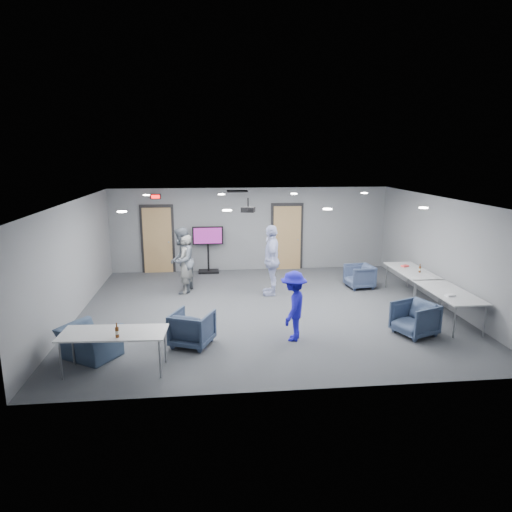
{
  "coord_description": "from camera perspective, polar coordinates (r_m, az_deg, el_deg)",
  "views": [
    {
      "loc": [
        -1.36,
        -10.66,
        3.76
      ],
      "look_at": [
        -0.17,
        0.68,
        1.2
      ],
      "focal_mm": 32.0,
      "sensor_mm": 36.0,
      "label": 1
    }
  ],
  "objects": [
    {
      "name": "chair_front_a",
      "position": [
        9.32,
        -7.98,
        -8.94
      ],
      "size": [
        0.99,
        1.0,
        0.7
      ],
      "primitive_type": "imported",
      "rotation": [
        0.0,
        0.0,
        2.74
      ],
      "color": "#34415A",
      "rests_on": "floor"
    },
    {
      "name": "door_right",
      "position": [
        15.08,
        3.89,
        2.34
      ],
      "size": [
        1.06,
        0.17,
        2.24
      ],
      "color": "black",
      "rests_on": "wall_back"
    },
    {
      "name": "chair_front_b",
      "position": [
        9.24,
        -20.08,
        -10.07
      ],
      "size": [
        1.27,
        1.23,
        0.63
      ],
      "primitive_type": "imported",
      "rotation": [
        0.0,
        0.0,
        2.56
      ],
      "color": "#384962",
      "rests_on": "floor"
    },
    {
      "name": "chair_right_c",
      "position": [
        10.29,
        19.23,
        -7.41
      ],
      "size": [
        1.01,
        1.0,
        0.71
      ],
      "primitive_type": "imported",
      "rotation": [
        0.0,
        0.0,
        -1.19
      ],
      "color": "#37455F",
      "rests_on": "floor"
    },
    {
      "name": "table_front_left",
      "position": [
        8.43,
        -17.36,
        -9.35
      ],
      "size": [
        1.86,
        0.86,
        0.73
      ],
      "rotation": [
        0.0,
        0.0,
        -0.05
      ],
      "color": "silver",
      "rests_on": "floor"
    },
    {
      "name": "floor",
      "position": [
        11.39,
        1.23,
        -6.63
      ],
      "size": [
        9.0,
        9.0,
        0.0
      ],
      "primitive_type": "plane",
      "color": "#34373C",
      "rests_on": "ground"
    },
    {
      "name": "wall_front",
      "position": [
        7.21,
        5.29,
        -6.92
      ],
      "size": [
        9.0,
        0.02,
        2.7
      ],
      "primitive_type": "cube",
      "color": "slate",
      "rests_on": "floor"
    },
    {
      "name": "wall_left",
      "position": [
        11.37,
        -21.86,
        -0.51
      ],
      "size": [
        0.02,
        8.0,
        2.7
      ],
      "primitive_type": "cube",
      "color": "slate",
      "rests_on": "floor"
    },
    {
      "name": "wall_right",
      "position": [
        12.4,
        22.36,
        0.49
      ],
      "size": [
        0.02,
        8.0,
        2.7
      ],
      "primitive_type": "cube",
      "color": "slate",
      "rests_on": "floor"
    },
    {
      "name": "exit_sign",
      "position": [
        14.75,
        -12.44,
        7.26
      ],
      "size": [
        0.32,
        0.08,
        0.16
      ],
      "color": "black",
      "rests_on": "wall_back"
    },
    {
      "name": "snack_box",
      "position": [
        13.17,
        18.12,
        -1.19
      ],
      "size": [
        0.23,
        0.19,
        0.04
      ],
      "primitive_type": "cube",
      "rotation": [
        0.0,
        0.0,
        0.4
      ],
      "color": "#E23839",
      "rests_on": "table_right_a"
    },
    {
      "name": "door_left",
      "position": [
        14.95,
        -12.18,
        1.99
      ],
      "size": [
        1.06,
        0.17,
        2.24
      ],
      "color": "black",
      "rests_on": "wall_back"
    },
    {
      "name": "chair_right_a",
      "position": [
        13.39,
        12.79,
        -2.49
      ],
      "size": [
        0.81,
        0.79,
        0.67
      ],
      "primitive_type": "imported",
      "rotation": [
        0.0,
        0.0,
        -1.45
      ],
      "color": "#394663",
      "rests_on": "floor"
    },
    {
      "name": "ceiling",
      "position": [
        10.8,
        1.3,
        7.02
      ],
      "size": [
        9.0,
        9.0,
        0.0
      ],
      "primitive_type": "plane",
      "rotation": [
        3.14,
        0.0,
        0.0
      ],
      "color": "white",
      "rests_on": "wall_back"
    },
    {
      "name": "tv_stand",
      "position": [
        14.7,
        -6.01,
        1.17
      ],
      "size": [
        0.98,
        0.47,
        1.5
      ],
      "color": "black",
      "rests_on": "floor"
    },
    {
      "name": "bottle_front",
      "position": [
        8.14,
        -16.97,
        -9.07
      ],
      "size": [
        0.07,
        0.07,
        0.26
      ],
      "color": "#572C0F",
      "rests_on": "table_front_left"
    },
    {
      "name": "downlights",
      "position": [
        10.8,
        1.29,
        6.94
      ],
      "size": [
        6.18,
        3.78,
        0.02
      ],
      "color": "white",
      "rests_on": "ceiling"
    },
    {
      "name": "bottle_right",
      "position": [
        12.65,
        19.79,
        -1.57
      ],
      "size": [
        0.06,
        0.06,
        0.23
      ],
      "color": "#572C0F",
      "rests_on": "table_right_a"
    },
    {
      "name": "hvac_diffuser",
      "position": [
        13.53,
        -2.34,
        8.09
      ],
      "size": [
        0.6,
        0.6,
        0.03
      ],
      "primitive_type": "cube",
      "color": "black",
      "rests_on": "ceiling"
    },
    {
      "name": "table_right_a",
      "position": [
        12.84,
        18.91,
        -1.88
      ],
      "size": [
        0.82,
        1.96,
        0.73
      ],
      "rotation": [
        0.0,
        0.0,
        1.57
      ],
      "color": "silver",
      "rests_on": "floor"
    },
    {
      "name": "table_right_b",
      "position": [
        11.21,
        22.94,
        -4.27
      ],
      "size": [
        0.82,
        1.98,
        0.73
      ],
      "rotation": [
        0.0,
        0.0,
        1.57
      ],
      "color": "silver",
      "rests_on": "floor"
    },
    {
      "name": "projector",
      "position": [
        11.44,
        -0.99,
        5.85
      ],
      "size": [
        0.39,
        0.36,
        0.35
      ],
      "rotation": [
        0.0,
        0.0,
        -0.27
      ],
      "color": "black",
      "rests_on": "ceiling"
    },
    {
      "name": "person_d",
      "position": [
        9.39,
        4.71,
        -6.24
      ],
      "size": [
        0.86,
        1.07,
        1.45
      ],
      "primitive_type": "imported",
      "rotation": [
        0.0,
        0.0,
        -1.97
      ],
      "color": "#1F1CBA",
      "rests_on": "floor"
    },
    {
      "name": "person_b",
      "position": [
        12.66,
        -9.28,
        -0.53
      ],
      "size": [
        0.84,
        1.0,
        1.82
      ],
      "primitive_type": "imported",
      "rotation": [
        0.0,
        0.0,
        -1.76
      ],
      "color": "slate",
      "rests_on": "floor"
    },
    {
      "name": "person_c",
      "position": [
        12.32,
        1.94,
        -0.5
      ],
      "size": [
        0.59,
        1.17,
        1.92
      ],
      "primitive_type": "imported",
      "rotation": [
        0.0,
        0.0,
        -1.68
      ],
      "color": "silver",
      "rests_on": "floor"
    },
    {
      "name": "wall_back",
      "position": [
        14.92,
        -0.67,
        3.36
      ],
      "size": [
        9.0,
        0.02,
        2.7
      ],
      "primitive_type": "cube",
      "color": "slate",
      "rests_on": "floor"
    },
    {
      "name": "wrapper",
      "position": [
        10.82,
        23.11,
        -4.54
      ],
      "size": [
        0.21,
        0.16,
        0.04
      ],
      "primitive_type": "cube",
      "rotation": [
        0.0,
        0.0,
        0.17
      ],
      "color": "white",
      "rests_on": "table_right_b"
    },
    {
      "name": "person_a",
      "position": [
        12.61,
        -8.89,
        -1.01
      ],
      "size": [
        0.51,
        0.67,
        1.63
      ],
      "primitive_type": "imported",
      "rotation": [
        0.0,
        0.0,
        -1.8
      ],
      "color": "gray",
      "rests_on": "floor"
    }
  ]
}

